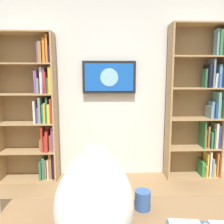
# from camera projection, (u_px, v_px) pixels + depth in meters

# --- Properties ---
(wall_back) EXTENTS (4.52, 0.06, 2.70)m
(wall_back) POSITION_uv_depth(u_px,v_px,m) (111.00, 84.00, 3.30)
(wall_back) COLOR silver
(wall_back) RESTS_ON ground
(bookshelf_left) EXTENTS (0.77, 0.28, 2.16)m
(bookshelf_left) POSITION_uv_depth(u_px,v_px,m) (201.00, 107.00, 3.23)
(bookshelf_left) COLOR tan
(bookshelf_left) RESTS_ON ground
(bookshelf_right) EXTENTS (0.80, 0.28, 2.03)m
(bookshelf_right) POSITION_uv_depth(u_px,v_px,m) (35.00, 111.00, 3.15)
(bookshelf_right) COLOR tan
(bookshelf_right) RESTS_ON ground
(wall_mounted_tv) EXTENTS (0.75, 0.07, 0.45)m
(wall_mounted_tv) POSITION_uv_depth(u_px,v_px,m) (109.00, 77.00, 3.20)
(wall_mounted_tv) COLOR black
(cat) EXTENTS (0.33, 0.69, 0.34)m
(cat) POSITION_uv_depth(u_px,v_px,m) (95.00, 191.00, 0.99)
(cat) COLOR white
(cat) RESTS_ON desk
(coffee_mug) EXTENTS (0.08, 0.08, 0.10)m
(coffee_mug) POSITION_uv_depth(u_px,v_px,m) (143.00, 200.00, 1.15)
(coffee_mug) COLOR #335999
(coffee_mug) RESTS_ON desk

